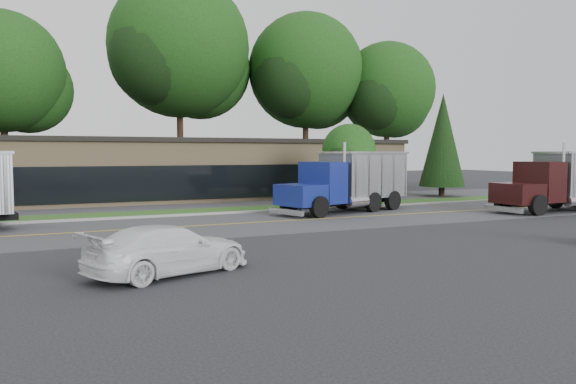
% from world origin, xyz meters
% --- Properties ---
extents(ground, '(140.00, 140.00, 0.00)m').
position_xyz_m(ground, '(0.00, 0.00, 0.00)').
color(ground, '#36363C').
rests_on(ground, ground).
extents(road, '(60.00, 8.00, 0.02)m').
position_xyz_m(road, '(0.00, 9.00, 0.00)').
color(road, '#55555A').
rests_on(road, ground).
extents(center_line, '(60.00, 0.12, 0.01)m').
position_xyz_m(center_line, '(0.00, 9.00, 0.00)').
color(center_line, gold).
rests_on(center_line, ground).
extents(curb, '(60.00, 0.30, 0.12)m').
position_xyz_m(curb, '(0.00, 13.20, 0.00)').
color(curb, '#9E9E99').
rests_on(curb, ground).
extents(grass_verge, '(60.00, 3.40, 0.03)m').
position_xyz_m(grass_verge, '(0.00, 15.00, 0.00)').
color(grass_verge, '#23541D').
rests_on(grass_verge, ground).
extents(far_parking, '(60.00, 7.00, 0.02)m').
position_xyz_m(far_parking, '(0.00, 20.00, 0.00)').
color(far_parking, '#55555A').
rests_on(far_parking, ground).
extents(strip_mall, '(32.00, 12.00, 4.00)m').
position_xyz_m(strip_mall, '(2.00, 26.00, 2.00)').
color(strip_mall, tan).
rests_on(strip_mall, ground).
extents(tree_far_b, '(10.08, 9.49, 14.38)m').
position_xyz_m(tree_far_b, '(-9.85, 34.12, 9.17)').
color(tree_far_b, '#382619').
rests_on(tree_far_b, ground).
extents(tree_far_c, '(13.20, 12.42, 18.82)m').
position_xyz_m(tree_far_c, '(4.20, 34.16, 12.02)').
color(tree_far_c, '#382619').
rests_on(tree_far_c, ground).
extents(tree_far_d, '(11.66, 10.97, 16.63)m').
position_xyz_m(tree_far_d, '(16.18, 33.14, 10.61)').
color(tree_far_d, '#382619').
rests_on(tree_far_d, ground).
extents(tree_far_e, '(9.95, 9.37, 14.19)m').
position_xyz_m(tree_far_e, '(24.15, 31.12, 9.06)').
color(tree_far_e, '#382619').
rests_on(tree_far_e, ground).
extents(evergreen_right, '(3.42, 3.42, 7.77)m').
position_xyz_m(evergreen_right, '(20.00, 18.00, 4.26)').
color(evergreen_right, '#382619').
rests_on(evergreen_right, ground).
extents(tree_verge, '(3.60, 3.39, 5.13)m').
position_xyz_m(tree_verge, '(10.05, 15.04, 3.26)').
color(tree_verge, '#382619').
rests_on(tree_verge, ground).
extents(dump_truck_blue, '(8.72, 4.76, 3.36)m').
position_xyz_m(dump_truck_blue, '(8.01, 11.57, 1.81)').
color(dump_truck_blue, black).
rests_on(dump_truck_blue, ground).
extents(dump_truck_maroon, '(8.78, 2.87, 3.36)m').
position_xyz_m(dump_truck_maroon, '(19.43, 6.74, 1.81)').
color(dump_truck_maroon, black).
rests_on(dump_truck_maroon, ground).
extents(rally_car, '(5.03, 3.40, 1.35)m').
position_xyz_m(rally_car, '(-5.00, -0.44, 0.68)').
color(rally_car, white).
rests_on(rally_car, ground).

